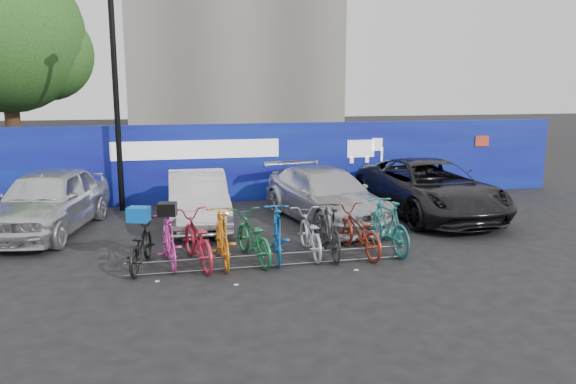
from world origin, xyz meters
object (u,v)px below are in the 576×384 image
object	(u,v)px
bike_4	(253,237)
bike_8	(358,231)
tree	(13,39)
bike_rack	(271,260)
bike_6	(310,233)
bike_3	(222,237)
bike_5	(277,233)
lamppost	(116,95)
car_1	(198,199)
car_3	(429,188)
car_2	(326,195)
bike_2	(197,239)
bike_9	(387,225)
bike_1	(169,241)
bike_0	(140,245)
car_0	(48,201)
bike_7	(330,231)

from	to	relation	value
bike_4	bike_8	size ratio (longest dim) A/B	0.99
tree	bike_rack	bearing A→B (deg)	-57.55
bike_6	bike_rack	bearing A→B (deg)	36.04
bike_3	bike_5	xyz separation A→B (m)	(1.15, 0.08, -0.01)
lamppost	bike_6	size ratio (longest dim) A/B	3.36
bike_rack	car_1	size ratio (longest dim) A/B	1.36
tree	car_3	xyz separation A→B (m)	(11.92, -7.10, -4.31)
car_2	bike_5	xyz separation A→B (m)	(-1.90, -2.92, -0.14)
bike_3	bike_6	world-z (taller)	bike_3
lamppost	bike_2	size ratio (longest dim) A/B	3.00
lamppost	bike_rack	xyz separation A→B (m)	(3.20, -6.00, -3.11)
car_3	bike_9	bearing A→B (deg)	-130.95
car_3	bike_8	bearing A→B (deg)	-137.31
lamppost	car_3	world-z (taller)	lamppost
bike_1	bike_6	size ratio (longest dim) A/B	0.94
bike_0	bike_rack	bearing A→B (deg)	177.43
car_0	bike_4	world-z (taller)	car_0
bike_3	bike_2	bearing A→B (deg)	-6.88
lamppost	bike_5	world-z (taller)	lamppost
bike_3	car_2	bearing A→B (deg)	-136.37
car_3	bike_4	size ratio (longest dim) A/B	2.85
bike_4	bike_5	bearing A→B (deg)	169.06
lamppost	bike_8	distance (m)	8.05
car_3	bike_1	size ratio (longest dim) A/B	3.19
car_3	bike_2	distance (m)	7.22
car_1	bike_2	size ratio (longest dim) A/B	2.03
bike_5	car_1	bearing A→B (deg)	-58.41
lamppost	car_1	size ratio (longest dim) A/B	1.48
bike_9	bike_0	bearing A→B (deg)	-5.46
bike_rack	bike_9	world-z (taller)	bike_9
car_1	bike_9	distance (m)	5.06
car_2	bike_3	size ratio (longest dim) A/B	2.52
car_1	lamppost	bearing A→B (deg)	134.49
bike_8	tree	bearing A→B (deg)	-56.50
bike_0	bike_5	bearing A→B (deg)	-170.23
car_2	bike_7	bearing A→B (deg)	-116.16
bike_0	bike_1	distance (m)	0.55
bike_rack	bike_1	xyz separation A→B (m)	(-1.96, 0.59, 0.35)
bike_0	bike_4	xyz separation A→B (m)	(2.24, -0.02, 0.03)
car_0	bike_1	xyz separation A→B (m)	(2.82, -3.31, -0.27)
lamppost	bike_3	world-z (taller)	lamppost
car_2	bike_9	size ratio (longest dim) A/B	2.49
car_0	bike_4	xyz separation A→B (m)	(4.51, -3.35, -0.29)
tree	bike_7	size ratio (longest dim) A/B	4.22
car_3	bike_2	xyz separation A→B (m)	(-6.55, -3.04, -0.23)
bike_3	bike_7	size ratio (longest dim) A/B	1.03
tree	bike_1	world-z (taller)	tree
lamppost	car_2	world-z (taller)	lamppost
bike_0	bike_5	xyz separation A→B (m)	(2.75, -0.02, 0.09)
car_0	bike_4	bearing A→B (deg)	-23.73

